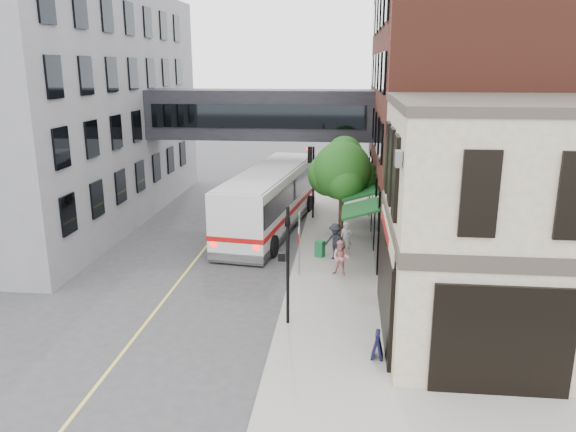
% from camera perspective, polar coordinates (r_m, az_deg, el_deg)
% --- Properties ---
extents(ground, '(120.00, 120.00, 0.00)m').
position_cam_1_polar(ground, '(19.76, -1.83, -13.63)').
color(ground, '#38383A').
rests_on(ground, ground).
extents(sidewalk_main, '(4.00, 60.00, 0.15)m').
position_cam_1_polar(sidewalk_main, '(32.55, 5.02, -1.76)').
color(sidewalk_main, gray).
rests_on(sidewalk_main, ground).
extents(corner_building, '(10.19, 8.12, 8.45)m').
position_cam_1_polar(corner_building, '(20.92, 24.04, -0.86)').
color(corner_building, tan).
rests_on(corner_building, ground).
extents(brick_building, '(13.76, 18.00, 14.00)m').
position_cam_1_polar(brick_building, '(33.12, 19.49, 9.93)').
color(brick_building, '#57261B').
rests_on(brick_building, ground).
extents(opposite_building, '(14.00, 24.00, 14.00)m').
position_cam_1_polar(opposite_building, '(38.51, -24.69, 10.06)').
color(opposite_building, slate).
rests_on(opposite_building, ground).
extents(skyway_bridge, '(14.00, 3.18, 3.00)m').
position_cam_1_polar(skyway_bridge, '(35.69, -2.78, 10.29)').
color(skyway_bridge, black).
rests_on(skyway_bridge, ground).
extents(traffic_signal_near, '(0.44, 0.22, 4.60)m').
position_cam_1_polar(traffic_signal_near, '(20.34, -0.10, -3.57)').
color(traffic_signal_near, black).
rests_on(traffic_signal_near, sidewalk_main).
extents(traffic_signal_far, '(0.53, 0.28, 4.50)m').
position_cam_1_polar(traffic_signal_far, '(34.77, 2.37, 4.91)').
color(traffic_signal_far, black).
rests_on(traffic_signal_far, sidewalk_main).
extents(street_sign_pole, '(0.08, 0.75, 3.00)m').
position_cam_1_polar(street_sign_pole, '(25.39, 1.16, -2.22)').
color(street_sign_pole, gray).
rests_on(street_sign_pole, sidewalk_main).
extents(street_tree, '(3.80, 3.20, 5.60)m').
position_cam_1_polar(street_tree, '(30.88, 5.51, 4.63)').
color(street_tree, '#382619').
rests_on(street_tree, sidewalk_main).
extents(lane_marking, '(0.12, 40.00, 0.01)m').
position_cam_1_polar(lane_marking, '(29.71, -8.80, -3.70)').
color(lane_marking, '#D8CC4C').
rests_on(lane_marking, ground).
extents(bus, '(4.62, 13.44, 3.54)m').
position_cam_1_polar(bus, '(33.02, -1.80, 1.96)').
color(bus, silver).
rests_on(bus, ground).
extents(pedestrian_a, '(0.64, 0.46, 1.66)m').
position_cam_1_polar(pedestrian_a, '(28.63, 5.90, -2.27)').
color(pedestrian_a, silver).
rests_on(pedestrian_a, sidewalk_main).
extents(pedestrian_b, '(0.93, 0.80, 1.64)m').
position_cam_1_polar(pedestrian_b, '(25.77, 5.39, -4.27)').
color(pedestrian_b, '#DA8D8E').
rests_on(pedestrian_b, sidewalk_main).
extents(pedestrian_c, '(1.37, 1.17, 1.84)m').
position_cam_1_polar(pedestrian_c, '(27.79, 4.84, -2.59)').
color(pedestrian_c, black).
rests_on(pedestrian_c, sidewalk_main).
extents(newspaper_box, '(0.54, 0.52, 0.84)m').
position_cam_1_polar(newspaper_box, '(28.23, 3.27, -3.34)').
color(newspaper_box, '#166232').
rests_on(newspaper_box, sidewalk_main).
extents(sandwich_board, '(0.38, 0.54, 0.91)m').
position_cam_1_polar(sandwich_board, '(19.13, 9.07, -12.79)').
color(sandwich_board, black).
rests_on(sandwich_board, sidewalk_main).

